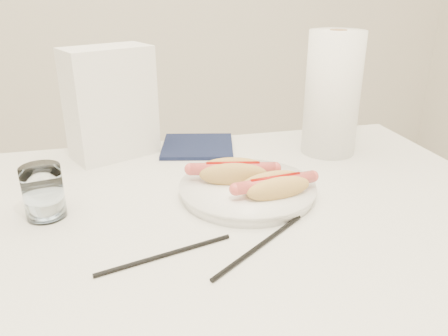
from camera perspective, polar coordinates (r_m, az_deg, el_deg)
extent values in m
cube|color=white|center=(0.79, -3.70, -7.20)|extent=(1.20, 0.80, 0.04)
cylinder|color=silver|center=(1.43, 16.28, -10.75)|extent=(0.04, 0.04, 0.71)
cylinder|color=white|center=(0.84, 3.00, -2.94)|extent=(0.27, 0.27, 0.02)
ellipsoid|color=tan|center=(0.83, 1.20, -0.82)|extent=(0.13, 0.06, 0.04)
ellipsoid|color=tan|center=(0.86, 1.09, -0.04)|extent=(0.13, 0.06, 0.04)
ellipsoid|color=tan|center=(0.85, 1.14, -1.05)|extent=(0.12, 0.07, 0.02)
cylinder|color=#D94F4C|center=(0.84, 1.15, -0.08)|extent=(0.16, 0.06, 0.02)
cylinder|color=#990A05|center=(0.84, 1.16, 0.56)|extent=(0.10, 0.03, 0.01)
ellipsoid|color=#E1AC57|center=(0.78, 7.01, -2.60)|extent=(0.12, 0.05, 0.04)
ellipsoid|color=#E1AC57|center=(0.80, 6.10, -1.82)|extent=(0.12, 0.05, 0.04)
ellipsoid|color=#E1AC57|center=(0.80, 6.52, -2.83)|extent=(0.11, 0.06, 0.02)
cylinder|color=#E0564F|center=(0.79, 6.57, -1.86)|extent=(0.15, 0.04, 0.02)
cylinder|color=#990A05|center=(0.79, 6.60, -1.23)|extent=(0.10, 0.02, 0.01)
cylinder|color=white|center=(0.81, -22.10, -2.87)|extent=(0.07, 0.07, 0.09)
cylinder|color=black|center=(0.67, -7.49, -10.94)|extent=(0.21, 0.06, 0.01)
cylinder|color=black|center=(0.69, 4.68, -9.78)|extent=(0.19, 0.14, 0.01)
cube|color=white|center=(1.03, -14.30, 8.04)|extent=(0.21, 0.17, 0.25)
cube|color=#101734|center=(1.08, -3.39, 2.81)|extent=(0.20, 0.20, 0.01)
cylinder|color=white|center=(1.05, 13.69, 9.19)|extent=(0.15, 0.15, 0.28)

